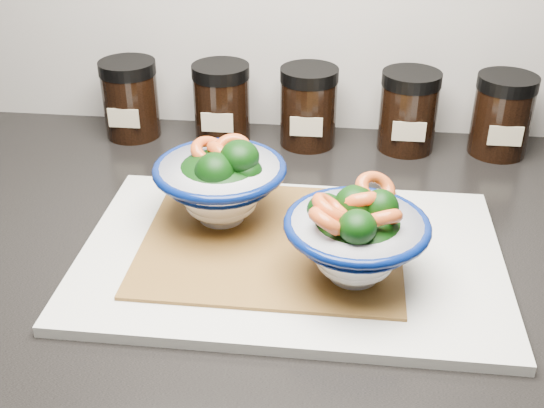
# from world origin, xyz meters

# --- Properties ---
(countertop) EXTENTS (3.50, 0.60, 0.04)m
(countertop) POSITION_xyz_m (0.00, 1.45, 0.88)
(countertop) COLOR black
(countertop) RESTS_ON cabinet
(cutting_board) EXTENTS (0.45, 0.30, 0.01)m
(cutting_board) POSITION_xyz_m (0.03, 1.39, 0.91)
(cutting_board) COLOR beige
(cutting_board) RESTS_ON countertop
(bamboo_mat) EXTENTS (0.28, 0.24, 0.00)m
(bamboo_mat) POSITION_xyz_m (0.00, 1.41, 0.91)
(bamboo_mat) COLOR olive
(bamboo_mat) RESTS_ON cutting_board
(bowl_left) EXTENTS (0.15, 0.15, 0.10)m
(bowl_left) POSITION_xyz_m (-0.06, 1.44, 0.96)
(bowl_left) COLOR white
(bowl_left) RESTS_ON bamboo_mat
(bowl_right) EXTENTS (0.14, 0.14, 0.11)m
(bowl_right) POSITION_xyz_m (0.09, 1.35, 0.96)
(bowl_right) COLOR white
(bowl_right) RESTS_ON bamboo_mat
(spice_jar_a) EXTENTS (0.08, 0.08, 0.11)m
(spice_jar_a) POSITION_xyz_m (-0.24, 1.69, 0.96)
(spice_jar_a) COLOR black
(spice_jar_a) RESTS_ON countertop
(spice_jar_b) EXTENTS (0.08, 0.08, 0.11)m
(spice_jar_b) POSITION_xyz_m (-0.10, 1.69, 0.96)
(spice_jar_b) COLOR black
(spice_jar_b) RESTS_ON countertop
(spice_jar_c) EXTENTS (0.08, 0.08, 0.11)m
(spice_jar_c) POSITION_xyz_m (0.02, 1.69, 0.96)
(spice_jar_c) COLOR black
(spice_jar_c) RESTS_ON countertop
(spice_jar_d) EXTENTS (0.08, 0.08, 0.11)m
(spice_jar_d) POSITION_xyz_m (0.16, 1.69, 0.96)
(spice_jar_d) COLOR black
(spice_jar_d) RESTS_ON countertop
(spice_jar_e) EXTENTS (0.08, 0.08, 0.11)m
(spice_jar_e) POSITION_xyz_m (0.29, 1.69, 0.96)
(spice_jar_e) COLOR black
(spice_jar_e) RESTS_ON countertop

